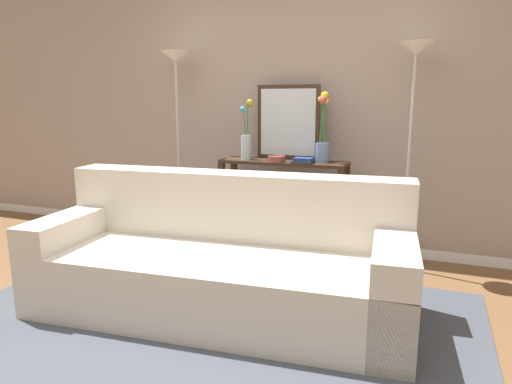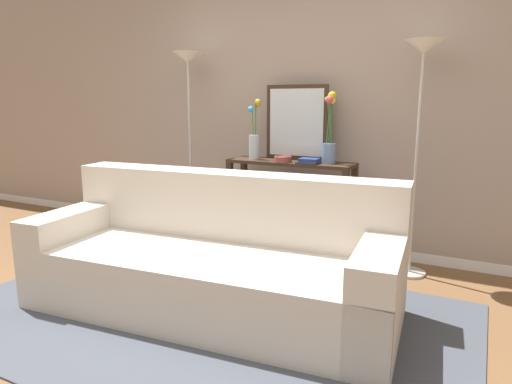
% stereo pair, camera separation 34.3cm
% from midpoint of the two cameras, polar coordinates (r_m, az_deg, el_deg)
% --- Properties ---
extents(ground_plane, '(16.00, 16.00, 0.02)m').
position_cam_midpoint_polar(ground_plane, '(2.84, -13.38, -17.81)').
color(ground_plane, brown).
extents(back_wall, '(12.00, 0.15, 2.91)m').
position_cam_midpoint_polar(back_wall, '(4.32, 1.62, 12.52)').
color(back_wall, white).
rests_on(back_wall, ground).
extents(area_rug, '(3.27, 2.02, 0.01)m').
position_cam_midpoint_polar(area_rug, '(3.02, -8.89, -15.50)').
color(area_rug, '#474C56').
rests_on(area_rug, ground).
extents(couch, '(2.46, 1.12, 0.88)m').
position_cam_midpoint_polar(couch, '(3.03, -7.59, -9.05)').
color(couch, beige).
rests_on(couch, ground).
extents(console_table, '(1.13, 0.32, 0.85)m').
position_cam_midpoint_polar(console_table, '(4.04, 0.98, -0.02)').
color(console_table, '#382619').
rests_on(console_table, ground).
extents(floor_lamp_left, '(0.28, 0.28, 1.81)m').
position_cam_midpoint_polar(floor_lamp_left, '(4.43, -12.17, 11.91)').
color(floor_lamp_left, '#B7B2A8').
rests_on(floor_lamp_left, ground).
extents(floor_lamp_right, '(0.28, 0.28, 1.80)m').
position_cam_midpoint_polar(floor_lamp_right, '(3.71, 16.61, 11.73)').
color(floor_lamp_right, '#B7B2A8').
rests_on(floor_lamp_right, ground).
extents(wall_mirror, '(0.57, 0.02, 0.66)m').
position_cam_midpoint_polar(wall_mirror, '(4.09, 1.61, 8.72)').
color(wall_mirror, '#382619').
rests_on(wall_mirror, console_table).
extents(vase_tall_flowers, '(0.10, 0.10, 0.53)m').
position_cam_midpoint_polar(vase_tall_flowers, '(4.08, -3.63, 6.72)').
color(vase_tall_flowers, silver).
rests_on(vase_tall_flowers, console_table).
extents(vase_short_flowers, '(0.12, 0.15, 0.59)m').
position_cam_midpoint_polar(vase_short_flowers, '(3.88, 5.87, 6.90)').
color(vase_short_flowers, '#6B84AD').
rests_on(vase_short_flowers, console_table).
extents(fruit_bowl, '(0.15, 0.15, 0.05)m').
position_cam_midpoint_polar(fruit_bowl, '(3.92, 0.09, 4.19)').
color(fruit_bowl, brown).
rests_on(fruit_bowl, console_table).
extents(book_stack, '(0.19, 0.15, 0.04)m').
position_cam_midpoint_polar(book_stack, '(3.84, 3.41, 3.94)').
color(book_stack, '#2D2D33').
rests_on(book_stack, console_table).
extents(book_row_under_console, '(0.44, 0.17, 0.13)m').
position_cam_midpoint_polar(book_row_under_console, '(4.26, -2.09, -6.51)').
color(book_row_under_console, maroon).
rests_on(book_row_under_console, ground).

